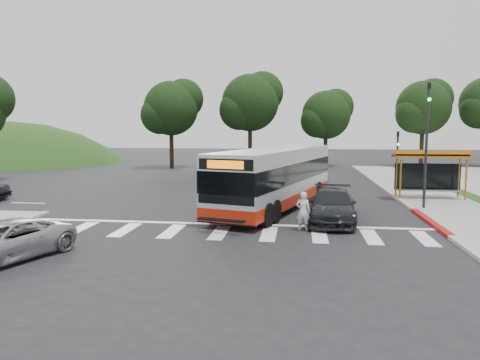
% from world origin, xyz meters
% --- Properties ---
extents(ground, '(140.00, 140.00, 0.00)m').
position_xyz_m(ground, '(0.00, 0.00, 0.00)').
color(ground, black).
rests_on(ground, ground).
extents(sidewalk_east, '(4.00, 40.00, 0.12)m').
position_xyz_m(sidewalk_east, '(11.00, 8.00, 0.06)').
color(sidewalk_east, gray).
rests_on(sidewalk_east, ground).
extents(curb_east, '(0.30, 40.00, 0.15)m').
position_xyz_m(curb_east, '(9.00, 8.00, 0.07)').
color(curb_east, '#9E9991').
rests_on(curb_east, ground).
extents(curb_east_red, '(0.32, 6.00, 0.15)m').
position_xyz_m(curb_east_red, '(9.00, -2.00, 0.08)').
color(curb_east_red, maroon).
rests_on(curb_east_red, ground).
extents(hillside_nw, '(44.00, 44.00, 10.00)m').
position_xyz_m(hillside_nw, '(-32.00, 30.00, 0.00)').
color(hillside_nw, '#183C13').
rests_on(hillside_nw, ground).
extents(crosswalk_ladder, '(18.00, 2.60, 0.01)m').
position_xyz_m(crosswalk_ladder, '(0.00, -5.00, 0.01)').
color(crosswalk_ladder, silver).
rests_on(crosswalk_ladder, ground).
extents(bus_shelter, '(4.20, 1.60, 2.86)m').
position_xyz_m(bus_shelter, '(10.80, 5.10, 2.35)').
color(bus_shelter, '#A4621B').
rests_on(bus_shelter, sidewalk_east).
extents(traffic_signal_ne_tall, '(0.18, 0.37, 6.50)m').
position_xyz_m(traffic_signal_ne_tall, '(9.60, 1.49, 3.88)').
color(traffic_signal_ne_tall, black).
rests_on(traffic_signal_ne_tall, ground).
extents(traffic_signal_ne_short, '(0.18, 0.37, 4.00)m').
position_xyz_m(traffic_signal_ne_short, '(9.60, 8.49, 2.48)').
color(traffic_signal_ne_short, black).
rests_on(traffic_signal_ne_short, ground).
extents(tree_ne_a, '(6.16, 5.74, 9.30)m').
position_xyz_m(tree_ne_a, '(16.08, 28.06, 6.39)').
color(tree_ne_a, black).
rests_on(tree_ne_a, parking_lot).
extents(tree_north_a, '(6.60, 6.15, 10.17)m').
position_xyz_m(tree_north_a, '(-1.92, 26.07, 6.92)').
color(tree_north_a, black).
rests_on(tree_north_a, ground).
extents(tree_north_b, '(5.72, 5.33, 8.43)m').
position_xyz_m(tree_north_b, '(6.07, 28.06, 5.66)').
color(tree_north_b, black).
rests_on(tree_north_b, ground).
extents(tree_north_c, '(6.16, 5.74, 9.30)m').
position_xyz_m(tree_north_c, '(-9.92, 24.06, 6.29)').
color(tree_north_c, black).
rests_on(tree_north_c, ground).
extents(transit_bus, '(6.03, 12.43, 3.15)m').
position_xyz_m(transit_bus, '(1.96, 1.08, 1.57)').
color(transit_bus, silver).
rests_on(transit_bus, ground).
extents(pedestrian, '(0.63, 0.45, 1.64)m').
position_xyz_m(pedestrian, '(3.36, -4.18, 0.82)').
color(pedestrian, silver).
rests_on(pedestrian, ground).
extents(dark_sedan, '(2.45, 5.25, 1.48)m').
position_xyz_m(dark_sedan, '(4.67, -2.25, 0.74)').
color(dark_sedan, black).
rests_on(dark_sedan, ground).
extents(silver_suv_south, '(3.48, 4.99, 1.27)m').
position_xyz_m(silver_suv_south, '(-6.19, -9.76, 0.63)').
color(silver_suv_south, '#A2A5A7').
rests_on(silver_suv_south, ground).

